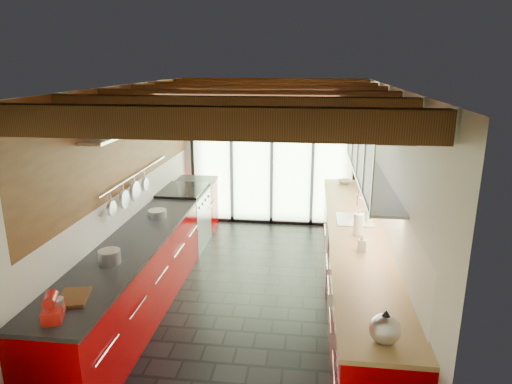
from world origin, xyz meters
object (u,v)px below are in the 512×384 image
soap_bottle (362,242)px  bowl (345,182)px  kettle (385,327)px  paper_towel (358,224)px  stand_mixer (53,308)px

soap_bottle → bowl: soap_bottle is taller
kettle → soap_bottle: bearing=90.0°
bowl → kettle: bearing=-90.0°
kettle → paper_towel: 2.14m
stand_mixer → soap_bottle: (2.54, 1.65, 0.01)m
stand_mixer → paper_towel: (2.54, 2.13, 0.04)m
paper_towel → bowl: paper_towel is taller
stand_mixer → paper_towel: bearing=40.0°
paper_towel → bowl: size_ratio=1.31×
stand_mixer → bowl: bearing=60.5°
stand_mixer → bowl: stand_mixer is taller
stand_mixer → bowl: (2.54, 4.49, -0.06)m
kettle → paper_towel: paper_towel is taller
paper_towel → soap_bottle: paper_towel is taller
paper_towel → soap_bottle: size_ratio=1.52×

